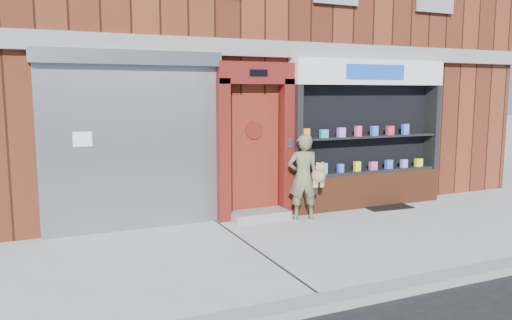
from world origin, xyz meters
TOP-DOWN VIEW (x-y plane):
  - ground at (0.00, 0.00)m, footprint 80.00×80.00m
  - curb at (0.00, -2.15)m, footprint 60.00×0.30m
  - building at (-0.00, 5.99)m, footprint 12.00×8.16m
  - shutter_bay at (-3.00, 1.93)m, footprint 3.10×0.30m
  - red_door_bay at (-0.75, 1.86)m, footprint 1.52×0.58m
  - pharmacy_bay at (1.75, 1.81)m, footprint 3.50×0.41m
  - woman at (0.02, 1.36)m, footprint 0.72×0.53m
  - doormat at (2.06, 1.55)m, footprint 1.00×0.73m

SIDE VIEW (x-z plane):
  - ground at x=0.00m, z-range 0.00..0.00m
  - doormat at x=2.06m, z-range 0.00..0.02m
  - curb at x=0.00m, z-range 0.00..0.12m
  - woman at x=0.02m, z-range 0.00..1.60m
  - pharmacy_bay at x=1.75m, z-range -0.13..2.87m
  - red_door_bay at x=-0.75m, z-range 0.01..2.91m
  - shutter_bay at x=-3.00m, z-range 0.20..3.24m
  - building at x=0.00m, z-range 0.00..8.00m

